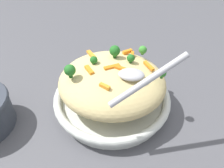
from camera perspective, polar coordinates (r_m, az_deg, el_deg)
The scene contains 18 objects.
ground_plane at distance 0.59m, azimuth -0.00°, elevation -5.45°, with size 2.40×2.40×0.00m, color #4C4C51.
serving_bowl at distance 0.57m, azimuth -0.00°, elevation -3.83°, with size 0.29×0.29×0.04m.
pasta_mound at distance 0.53m, azimuth -0.00°, elevation 0.52°, with size 0.25×0.24×0.08m, color #D1BA7A.
carrot_piece_0 at distance 0.50m, azimuth -5.78°, elevation 3.56°, with size 0.03×0.01×0.01m, color orange.
carrot_piece_1 at distance 0.56m, azimuth -5.27°, elevation 7.45°, with size 0.04×0.01×0.01m, color orange.
carrot_piece_2 at distance 0.52m, azimuth 9.28°, elevation 4.56°, with size 0.04×0.01×0.01m, color orange.
carrot_piece_3 at distance 0.50m, azimuth 2.95°, elevation 3.70°, with size 0.04×0.01×0.01m, color orange.
carrot_piece_4 at distance 0.50m, azimuth 0.00°, elevation 4.32°, with size 0.04×0.01×0.01m, color orange.
carrot_piece_5 at distance 0.57m, azimuth 3.90°, elevation 8.15°, with size 0.02×0.01×0.01m, color orange.
carrot_piece_6 at distance 0.46m, azimuth -1.86°, elevation -0.61°, with size 0.02×0.01×0.01m, color orange.
carrot_piece_7 at distance 0.55m, azimuth 5.04°, elevation 7.04°, with size 0.04×0.01×0.01m, color orange.
broccoli_floret_0 at distance 0.52m, azimuth -4.63°, elevation 6.05°, with size 0.02×0.02×0.02m.
broccoli_floret_1 at distance 0.52m, azimuth 4.76°, elevation 6.48°, with size 0.02×0.02×0.02m.
broccoli_floret_2 at distance 0.49m, azimuth -10.57°, elevation 3.39°, with size 0.03×0.03×0.03m.
broccoli_floret_3 at distance 0.56m, azimuth 7.76°, elevation 8.51°, with size 0.02×0.02×0.02m.
broccoli_floret_4 at distance 0.53m, azimuth 0.18°, elevation 8.37°, with size 0.03×0.03×0.03m.
broccoli_floret_5 at distance 0.49m, azimuth 12.53°, elevation 2.67°, with size 0.02×0.02×0.02m.
serving_spoon at distance 0.45m, azimuth 6.26°, elevation 1.91°, with size 0.14×0.12×0.09m.
Camera 1 is at (-0.06, 0.40, 0.42)m, focal length 36.23 mm.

